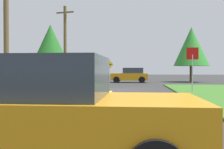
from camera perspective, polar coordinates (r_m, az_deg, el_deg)
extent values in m
plane|color=#303030|center=(19.17, 0.10, -3.23)|extent=(120.00, 120.00, 0.00)
cube|color=yellow|center=(11.26, -3.57, -6.21)|extent=(0.20, 14.00, 0.01)
cylinder|color=#9EA0A8|center=(17.26, 16.43, 0.13)|extent=(0.07, 0.07, 2.33)
cube|color=red|center=(17.28, 16.46, 4.24)|extent=(0.73, 0.09, 0.73)
cube|color=silver|center=(22.36, -14.07, -1.01)|extent=(4.58, 2.41, 0.76)
cube|color=#2D3842|center=(22.43, -15.05, 0.73)|extent=(2.60, 1.92, 0.60)
cylinder|color=black|center=(23.01, -9.99, -1.68)|extent=(0.70, 0.31, 0.68)
cylinder|color=black|center=(21.24, -10.61, -1.91)|extent=(0.70, 0.31, 0.68)
cylinder|color=black|center=(23.58, -17.18, -1.65)|extent=(0.70, 0.31, 0.68)
cylinder|color=black|center=(21.85, -18.37, -1.86)|extent=(0.70, 0.31, 0.68)
cube|color=orange|center=(4.19, -12.82, -9.81)|extent=(4.37, 1.91, 0.76)
cube|color=#2D3842|center=(4.26, -18.04, -0.44)|extent=(2.41, 1.67, 0.60)
cylinder|color=black|center=(4.97, 7.61, -11.60)|extent=(0.68, 0.22, 0.68)
cube|color=orange|center=(30.11, 3.65, -0.46)|extent=(4.02, 1.92, 0.76)
cube|color=#2D3842|center=(30.09, 4.44, 0.83)|extent=(2.21, 1.68, 0.60)
cylinder|color=black|center=(29.28, 0.92, -1.09)|extent=(0.68, 0.23, 0.68)
cylinder|color=black|center=(31.12, 1.21, -0.96)|extent=(0.68, 0.23, 0.68)
cylinder|color=black|center=(29.18, 6.25, -1.10)|extent=(0.68, 0.23, 0.68)
cylinder|color=black|center=(31.03, 6.22, -0.97)|extent=(0.68, 0.23, 0.68)
cylinder|color=brown|center=(16.17, -21.25, 10.94)|extent=(0.28, 0.28, 8.45)
cylinder|color=brown|center=(26.31, -9.77, 6.01)|extent=(0.29, 0.29, 7.42)
cube|color=brown|center=(26.77, -9.79, 12.67)|extent=(1.78, 0.52, 0.12)
cylinder|color=slate|center=(26.83, -0.61, 0.05)|extent=(0.08, 0.08, 1.92)
cube|color=yellow|center=(26.83, -0.61, 2.10)|extent=(0.90, 0.19, 0.91)
cube|color=black|center=(26.83, -0.61, 2.10)|extent=(0.45, 0.12, 0.10)
cylinder|color=brown|center=(32.50, 16.24, 0.11)|extent=(0.37, 0.37, 1.85)
cone|color=#2D802C|center=(32.60, 16.26, 5.65)|extent=(4.03, 4.03, 4.44)
cylinder|color=brown|center=(35.59, -12.71, 0.73)|extent=(0.37, 0.37, 2.50)
cone|color=#216620|center=(35.75, -12.73, 6.48)|extent=(4.25, 4.25, 4.67)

